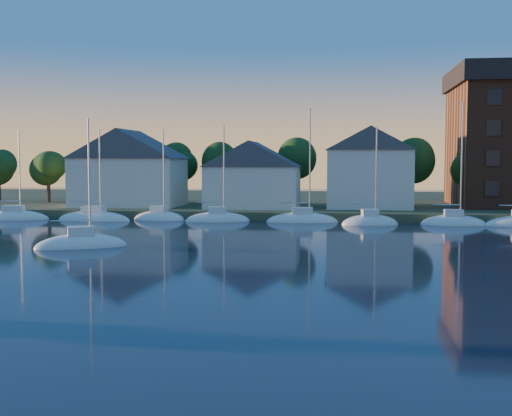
% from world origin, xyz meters
% --- Properties ---
extents(ground, '(260.00, 260.00, 0.00)m').
position_xyz_m(ground, '(0.00, 0.00, 0.00)').
color(ground, black).
rests_on(ground, ground).
extents(shoreline_land, '(160.00, 50.00, 2.00)m').
position_xyz_m(shoreline_land, '(0.00, 75.00, 0.00)').
color(shoreline_land, '#374126').
rests_on(shoreline_land, ground).
extents(wooden_dock, '(120.00, 3.00, 1.00)m').
position_xyz_m(wooden_dock, '(0.00, 52.00, 0.00)').
color(wooden_dock, brown).
rests_on(wooden_dock, ground).
extents(clubhouse_west, '(13.65, 9.45, 9.64)m').
position_xyz_m(clubhouse_west, '(-22.00, 58.00, 5.93)').
color(clubhouse_west, silver).
rests_on(clubhouse_west, shoreline_land).
extents(clubhouse_centre, '(11.55, 8.40, 8.08)m').
position_xyz_m(clubhouse_centre, '(-6.00, 57.00, 5.13)').
color(clubhouse_centre, silver).
rests_on(clubhouse_centre, shoreline_land).
extents(clubhouse_east, '(10.50, 8.40, 9.80)m').
position_xyz_m(clubhouse_east, '(8.00, 59.00, 6.00)').
color(clubhouse_east, silver).
rests_on(clubhouse_east, shoreline_land).
extents(tree_line, '(93.40, 5.40, 8.90)m').
position_xyz_m(tree_line, '(2.00, 63.00, 7.18)').
color(tree_line, '#382219').
rests_on(tree_line, shoreline_land).
extents(moored_fleet, '(79.50, 2.40, 12.05)m').
position_xyz_m(moored_fleet, '(-4.00, 49.00, 0.10)').
color(moored_fleet, white).
rests_on(moored_fleet, ground).
extents(drifting_sailboat_left, '(7.39, 5.26, 11.18)m').
position_xyz_m(drifting_sailboat_left, '(-15.37, 27.19, 0.10)').
color(drifting_sailboat_left, white).
rests_on(drifting_sailboat_left, ground).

